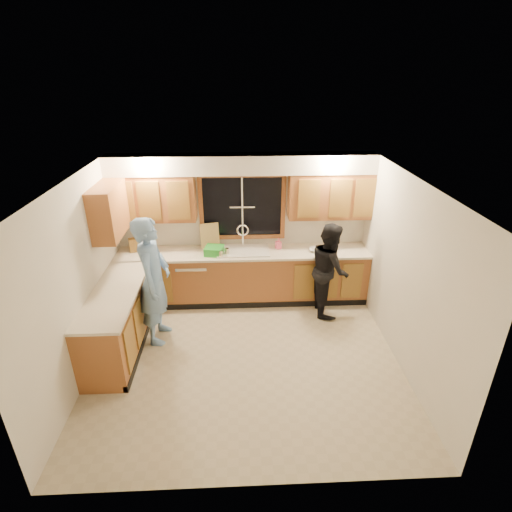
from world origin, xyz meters
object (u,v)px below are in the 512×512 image
at_px(dishwasher, 194,280).
at_px(bowl, 315,250).
at_px(stove, 107,346).
at_px(man, 154,281).
at_px(sink, 243,254).
at_px(soap_bottle, 278,243).
at_px(woman, 329,269).
at_px(knife_block, 133,245).
at_px(dish_crate, 214,251).

height_order(dishwasher, bowl, bowl).
relative_size(stove, man, 0.47).
relative_size(sink, soap_bottle, 4.60).
xyz_separation_m(man, woman, (2.66, 0.61, -0.18)).
bearing_deg(knife_block, sink, -21.78).
height_order(stove, dish_crate, dish_crate).
distance_m(woman, soap_bottle, 0.96).
distance_m(dish_crate, soap_bottle, 1.09).
distance_m(man, knife_block, 1.24).
distance_m(sink, dish_crate, 0.50).
bearing_deg(stove, soap_bottle, 38.55).
bearing_deg(dishwasher, bowl, -1.10).
relative_size(dishwasher, woman, 0.53).
relative_size(dishwasher, knife_block, 3.50).
bearing_deg(soap_bottle, man, -149.13).
height_order(knife_block, dish_crate, knife_block).
bearing_deg(man, knife_block, 30.10).
xyz_separation_m(stove, soap_bottle, (2.40, 1.91, 0.56)).
bearing_deg(woman, dishwasher, 79.98).
distance_m(stove, man, 1.07).
relative_size(stove, soap_bottle, 4.81).
height_order(sink, dishwasher, sink).
relative_size(stove, bowl, 4.48).
xyz_separation_m(knife_block, bowl, (3.02, -0.13, -0.09)).
relative_size(knife_block, soap_bottle, 1.25).
xyz_separation_m(man, bowl, (2.49, 0.98, -0.01)).
bearing_deg(bowl, woman, -64.63).
bearing_deg(bowl, dish_crate, -178.44).
relative_size(woman, bowl, 7.69).
bearing_deg(dishwasher, sink, 0.99).
bearing_deg(dish_crate, stove, -127.54).
bearing_deg(dish_crate, sink, 11.88).
xyz_separation_m(dishwasher, man, (-0.43, -1.02, 0.55)).
height_order(dishwasher, knife_block, knife_block).
bearing_deg(soap_bottle, dishwasher, -175.98).
bearing_deg(bowl, dishwasher, 178.90).
distance_m(dishwasher, bowl, 2.12).
xyz_separation_m(dish_crate, bowl, (1.68, 0.05, -0.04)).
bearing_deg(sink, stove, -134.61).
height_order(stove, knife_block, knife_block).
distance_m(knife_block, soap_bottle, 2.42).
relative_size(man, soap_bottle, 10.23).
relative_size(woman, dish_crate, 5.33).
xyz_separation_m(sink, knife_block, (-1.82, 0.08, 0.17)).
height_order(sink, soap_bottle, sink).
distance_m(dishwasher, woman, 2.29).
height_order(dishwasher, man, man).
height_order(man, soap_bottle, man).
bearing_deg(dishwasher, knife_block, 174.57).
xyz_separation_m(woman, knife_block, (-3.20, 0.50, 0.26)).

